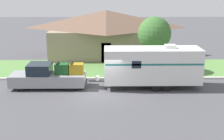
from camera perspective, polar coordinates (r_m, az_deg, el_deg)
ground_plane at (r=23.26m, az=-1.25°, el=-4.33°), size 120.00×120.00×0.00m
curb_strip at (r=26.80m, az=-1.20°, el=-1.52°), size 80.00×0.30×0.14m
lawn_strip at (r=30.33m, az=-1.16°, el=0.35°), size 80.00×7.00×0.03m
house_across_street at (r=35.88m, az=-1.07°, el=6.96°), size 13.17×8.46×5.14m
pickup_truck at (r=24.88m, az=-11.46°, el=-1.17°), size 5.93×2.08×2.04m
travel_trailer at (r=24.47m, az=7.37°, el=0.88°), size 8.71×2.43×3.40m
mailbox at (r=27.29m, az=3.47°, el=0.72°), size 0.48×0.20×1.27m
tree_in_yard at (r=29.02m, az=7.78°, el=6.64°), size 3.06×3.06×5.08m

